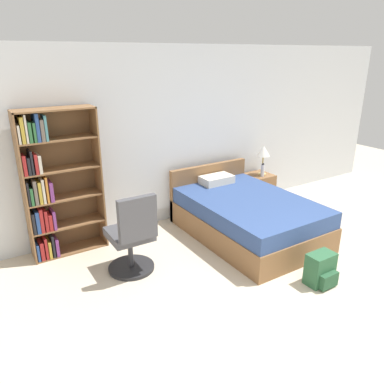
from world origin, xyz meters
The scene contains 9 objects.
ground_plane centered at (0.00, 0.00, 0.00)m, with size 14.00×14.00×0.00m, color beige.
wall_back centered at (0.00, 3.23, 1.30)m, with size 9.00×0.06×2.60m.
bookshelf centered at (-1.86, 3.01, 0.93)m, with size 0.94×0.32×1.87m.
bed centered at (0.54, 2.13, 0.29)m, with size 1.39×2.06×0.82m.
office_chair centered at (-1.23, 2.05, 0.46)m, with size 0.55×0.60×1.03m.
nightstand centered at (1.50, 2.93, 0.27)m, with size 0.40×0.45×0.53m.
table_lamp centered at (1.53, 2.90, 0.92)m, with size 0.22×0.22×0.50m.
water_bottle centered at (1.46, 2.82, 0.64)m, with size 0.06×0.06×0.22m.
backpack_green centered at (0.46, 0.71, 0.18)m, with size 0.32×0.27×0.38m.
Camera 1 is at (-2.72, -1.60, 2.47)m, focal length 35.00 mm.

